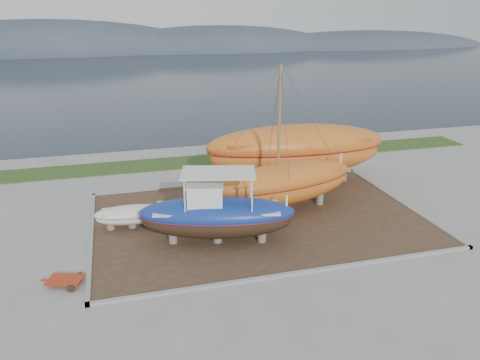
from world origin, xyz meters
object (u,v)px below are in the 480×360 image
object	(u,v)px
blue_caique	(217,208)
orange_sailboat	(286,142)
red_trailer	(65,282)
orange_bare_hull	(296,156)
white_dinghy	(132,217)

from	to	relation	value
blue_caique	orange_sailboat	size ratio (longest dim) A/B	0.87
red_trailer	orange_bare_hull	bearing A→B (deg)	52.38
blue_caique	white_dinghy	xyz separation A→B (m)	(-4.09, 2.91, -1.29)
orange_bare_hull	red_trailer	bearing A→B (deg)	-144.11
orange_bare_hull	red_trailer	size ratio (longest dim) A/B	5.54
white_dinghy	orange_sailboat	bearing A→B (deg)	1.38
blue_caique	red_trailer	bearing A→B (deg)	-150.22
blue_caique	white_dinghy	distance (m)	5.18
blue_caique	white_dinghy	size ratio (longest dim) A/B	1.98
orange_sailboat	red_trailer	world-z (taller)	orange_sailboat
orange_bare_hull	orange_sailboat	bearing A→B (deg)	-116.05
blue_caique	orange_bare_hull	size ratio (longest dim) A/B	0.65
orange_bare_hull	red_trailer	world-z (taller)	orange_bare_hull
blue_caique	red_trailer	xyz separation A→B (m)	(-7.19, -2.06, -1.79)
white_dinghy	orange_sailboat	size ratio (longest dim) A/B	0.44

